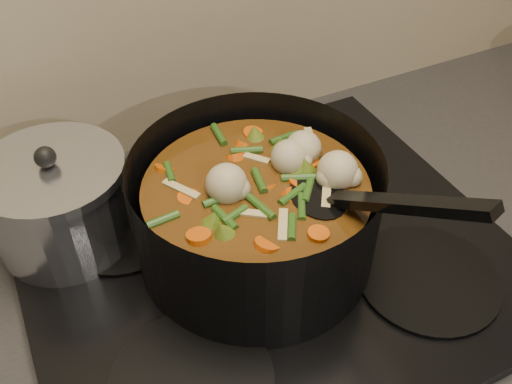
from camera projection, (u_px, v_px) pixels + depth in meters
name	position (u px, v px, depth m)	size (l,w,h in m)	color
stovetop	(268.00, 257.00, 0.76)	(0.62, 0.54, 0.03)	black
stockpot	(257.00, 213.00, 0.71)	(0.34, 0.40, 0.22)	black
saucepan	(60.00, 203.00, 0.73)	(0.19, 0.19, 0.15)	silver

